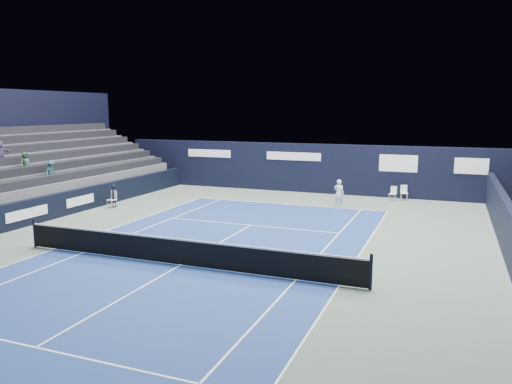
# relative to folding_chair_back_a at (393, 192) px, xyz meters

# --- Properties ---
(ground) EXTENTS (48.00, 48.00, 0.00)m
(ground) POSITION_rel_folding_chair_back_a_xyz_m (-5.37, -13.35, -0.47)
(ground) COLOR #536357
(ground) RESTS_ON ground
(court_surface) EXTENTS (10.97, 23.77, 0.01)m
(court_surface) POSITION_rel_folding_chair_back_a_xyz_m (-5.37, -15.35, -0.47)
(court_surface) COLOR navy
(court_surface) RESTS_ON ground
(enclosure_wall_right) EXTENTS (0.30, 22.00, 1.80)m
(enclosure_wall_right) POSITION_rel_folding_chair_back_a_xyz_m (5.13, -9.35, 0.43)
(enclosure_wall_right) COLOR black
(enclosure_wall_right) RESTS_ON ground
(folding_chair_back_a) EXTENTS (0.45, 0.44, 0.83)m
(folding_chair_back_a) POSITION_rel_folding_chair_back_a_xyz_m (0.00, 0.00, 0.00)
(folding_chair_back_a) COLOR silver
(folding_chair_back_a) RESTS_ON ground
(folding_chair_back_b) EXTENTS (0.47, 0.46, 0.87)m
(folding_chair_back_b) POSITION_rel_folding_chair_back_a_xyz_m (0.57, 0.43, 0.02)
(folding_chair_back_b) COLOR white
(folding_chair_back_b) RESTS_ON ground
(line_judge_chair) EXTENTS (0.46, 0.44, 0.92)m
(line_judge_chair) POSITION_rel_folding_chair_back_a_xyz_m (-13.91, -7.74, 0.05)
(line_judge_chair) COLOR silver
(line_judge_chair) RESTS_ON ground
(line_judge) EXTENTS (0.34, 0.48, 1.23)m
(line_judge) POSITION_rel_folding_chair_back_a_xyz_m (-13.91, -7.59, 0.14)
(line_judge) COLOR black
(line_judge) RESTS_ON ground
(court_markings) EXTENTS (11.03, 23.83, 0.00)m
(court_markings) POSITION_rel_folding_chair_back_a_xyz_m (-5.37, -15.35, -0.46)
(court_markings) COLOR white
(court_markings) RESTS_ON court_surface
(tennis_net) EXTENTS (12.90, 0.10, 1.10)m
(tennis_net) POSITION_rel_folding_chair_back_a_xyz_m (-5.37, -15.35, 0.04)
(tennis_net) COLOR black
(tennis_net) RESTS_ON ground
(back_sponsor_wall) EXTENTS (26.00, 0.63, 3.10)m
(back_sponsor_wall) POSITION_rel_folding_chair_back_a_xyz_m (-5.36, 1.15, 1.08)
(back_sponsor_wall) COLOR black
(back_sponsor_wall) RESTS_ON ground
(side_barrier_left) EXTENTS (0.33, 22.00, 1.20)m
(side_barrier_left) POSITION_rel_folding_chair_back_a_xyz_m (-14.87, -9.38, 0.13)
(side_barrier_left) COLOR black
(side_barrier_left) RESTS_ON ground
(spectator_stand) EXTENTS (6.00, 18.00, 6.40)m
(spectator_stand) POSITION_rel_folding_chair_back_a_xyz_m (-18.64, -8.36, 1.48)
(spectator_stand) COLOR #535355
(spectator_stand) RESTS_ON ground
(tennis_player) EXTENTS (0.58, 0.80, 1.51)m
(tennis_player) POSITION_rel_folding_chair_back_a_xyz_m (-2.54, -3.13, 0.29)
(tennis_player) COLOR white
(tennis_player) RESTS_ON ground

